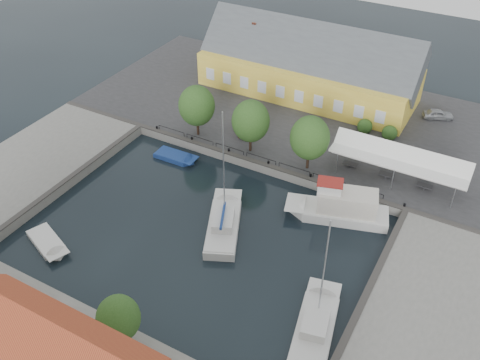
# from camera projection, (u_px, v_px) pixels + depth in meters

# --- Properties ---
(ground) EXTENTS (140.00, 140.00, 0.00)m
(ground) POSITION_uv_depth(u_px,v_px,m) (210.00, 225.00, 52.15)
(ground) COLOR black
(ground) RESTS_ON ground
(north_quay) EXTENTS (56.00, 26.00, 1.00)m
(north_quay) POSITION_uv_depth(u_px,v_px,m) (305.00, 116.00, 67.87)
(north_quay) COLOR #2D2D30
(north_quay) RESTS_ON ground
(west_quay) EXTENTS (12.00, 24.00, 1.00)m
(west_quay) POSITION_uv_depth(u_px,v_px,m) (31.00, 167.00, 58.96)
(west_quay) COLOR slate
(west_quay) RESTS_ON ground
(east_quay) EXTENTS (12.00, 24.00, 1.00)m
(east_quay) POSITION_uv_depth(u_px,v_px,m) (435.00, 326.00, 41.95)
(east_quay) COLOR slate
(east_quay) RESTS_ON ground
(quay_edge_fittings) EXTENTS (56.00, 24.72, 0.40)m
(quay_edge_fittings) POSITION_uv_depth(u_px,v_px,m) (234.00, 190.00, 54.81)
(quay_edge_fittings) COLOR #383533
(quay_edge_fittings) RESTS_ON north_quay
(warehouse) EXTENTS (28.56, 14.00, 9.55)m
(warehouse) POSITION_uv_depth(u_px,v_px,m) (305.00, 67.00, 70.23)
(warehouse) COLOR gold
(warehouse) RESTS_ON north_quay
(tent_canopy) EXTENTS (14.00, 4.00, 2.83)m
(tent_canopy) POSITION_uv_depth(u_px,v_px,m) (400.00, 159.00, 54.61)
(tent_canopy) COLOR white
(tent_canopy) RESTS_ON north_quay
(quay_trees) EXTENTS (18.20, 4.20, 6.30)m
(quay_trees) POSITION_uv_depth(u_px,v_px,m) (251.00, 121.00, 58.33)
(quay_trees) COLOR black
(quay_trees) RESTS_ON north_quay
(car_silver) EXTENTS (3.97, 2.88, 1.26)m
(car_silver) POSITION_uv_depth(u_px,v_px,m) (438.00, 114.00, 65.94)
(car_silver) COLOR #A3A6AB
(car_silver) RESTS_ON north_quay
(car_red) EXTENTS (3.60, 4.86, 1.53)m
(car_red) POSITION_uv_depth(u_px,v_px,m) (245.00, 124.00, 63.77)
(car_red) COLOR #5B2114
(car_red) RESTS_ON north_quay
(center_sailboat) EXTENTS (6.43, 9.71, 12.99)m
(center_sailboat) POSITION_uv_depth(u_px,v_px,m) (224.00, 226.00, 51.49)
(center_sailboat) COLOR silver
(center_sailboat) RESTS_ON ground
(trawler) EXTENTS (10.48, 5.79, 5.00)m
(trawler) POSITION_uv_depth(u_px,v_px,m) (341.00, 209.00, 52.42)
(trawler) COLOR silver
(trawler) RESTS_ON ground
(east_boat_c) EXTENTS (4.54, 9.24, 11.35)m
(east_boat_c) POSITION_uv_depth(u_px,v_px,m) (315.00, 328.00, 42.11)
(east_boat_c) COLOR silver
(east_boat_c) RESTS_ON ground
(launch_sw) EXTENTS (5.75, 3.86, 0.98)m
(launch_sw) POSITION_uv_depth(u_px,v_px,m) (48.00, 244.00, 49.86)
(launch_sw) COLOR silver
(launch_sw) RESTS_ON ground
(launch_nw) EXTENTS (5.15, 2.14, 0.88)m
(launch_nw) POSITION_uv_depth(u_px,v_px,m) (175.00, 158.00, 61.12)
(launch_nw) COLOR navy
(launch_nw) RESTS_ON ground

